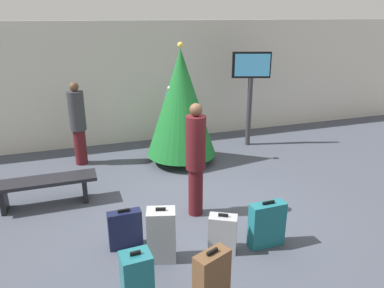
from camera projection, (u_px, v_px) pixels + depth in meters
The scene contains 13 objects.
ground_plane at pixel (196, 210), 6.12m from camera, with size 16.00×16.00×0.00m, color #424754.
back_wall at pixel (144, 83), 9.12m from camera, with size 16.00×0.20×2.95m, color beige.
holiday_tree at pixel (181, 103), 7.70m from camera, with size 1.49×1.49×2.57m.
flight_info_kiosk at pixel (251, 81), 8.66m from camera, with size 0.88×0.36×2.27m.
waiting_bench at pixel (44, 185), 6.17m from camera, with size 1.72×0.44×0.48m.
traveller_0 at pixel (196, 158), 5.69m from camera, with size 0.38×0.38×1.85m.
traveller_1 at pixel (78, 122), 7.71m from camera, with size 0.42×0.42×1.79m.
suitcase_0 at pixel (161, 235), 4.78m from camera, with size 0.43×0.35×0.77m.
suitcase_1 at pixel (223, 234), 4.99m from camera, with size 0.43×0.36×0.58m.
suitcase_2 at pixel (125, 229), 5.08m from camera, with size 0.46×0.16×0.59m.
suitcase_3 at pixel (212, 281), 3.98m from camera, with size 0.45×0.33×0.75m.
suitcase_4 at pixel (137, 280), 4.04m from camera, with size 0.35×0.30×0.70m.
suitcase_5 at pixel (267, 225), 5.10m from camera, with size 0.51×0.19×0.69m.
Camera 1 is at (-1.80, -5.09, 3.10)m, focal length 34.27 mm.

